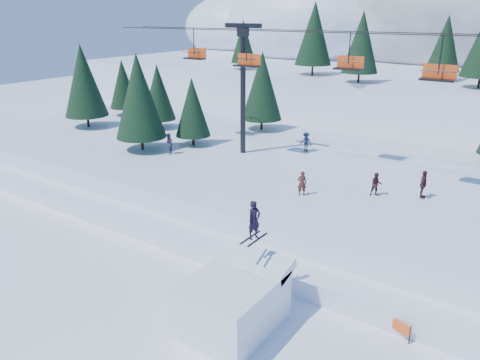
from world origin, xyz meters
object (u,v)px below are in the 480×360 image
Objects in this scene: jump_kicker at (234,300)px; banner_near at (383,317)px; chairlift at (383,80)px; banner_far at (433,330)px.

jump_kicker reaches higher than banner_near.
jump_kicker is 18.37m from chairlift.
banner_near is (5.19, -12.86, -8.78)m from chairlift.
jump_kicker is 2.10× the size of banner_near.
chairlift reaches higher than banner_near.
jump_kicker is 2.06× the size of banner_far.
banner_near is at bearing -68.03° from chairlift.
chairlift is 16.96m from banner_far.
jump_kicker is 8.75m from banner_far.
banner_far is (2.07, 0.29, 0.00)m from banner_near.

